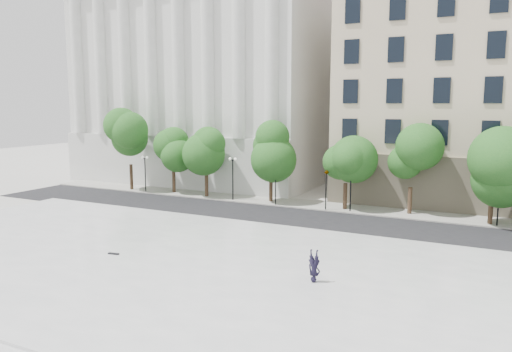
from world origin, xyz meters
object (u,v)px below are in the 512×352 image
object	(u,v)px
traffic_light_east	(326,170)
person_lying	(314,278)
skateboard	(114,254)
traffic_light_west	(276,167)

from	to	relation	value
traffic_light_east	person_lying	size ratio (longest dim) A/B	2.45
traffic_light_east	person_lying	xyz separation A→B (m)	(5.72, -18.80, -2.99)
traffic_light_east	skateboard	world-z (taller)	traffic_light_east
person_lying	traffic_light_east	bearing A→B (deg)	102.73
traffic_light_west	person_lying	size ratio (longest dim) A/B	2.44
traffic_light_west	skateboard	world-z (taller)	traffic_light_west
traffic_light_east	person_lying	bearing A→B (deg)	-73.09
skateboard	traffic_light_east	bearing A→B (deg)	62.03
skateboard	person_lying	bearing A→B (deg)	-4.40
person_lying	skateboard	xyz separation A→B (m)	(-12.64, -0.94, -0.20)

